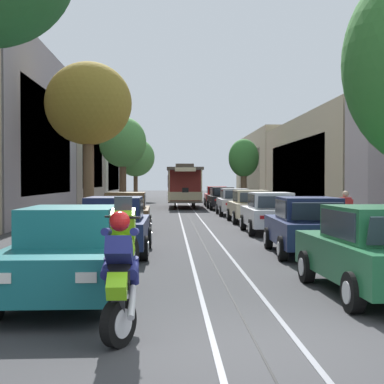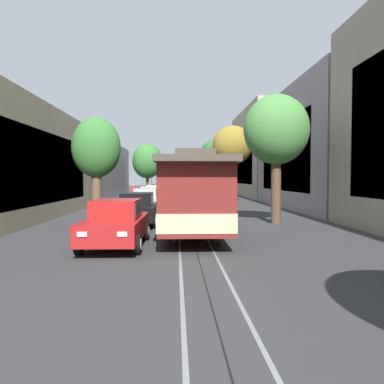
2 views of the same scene
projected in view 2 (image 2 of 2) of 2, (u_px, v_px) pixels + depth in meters
The scene contains 23 objects.
ground_plane at pixel (186, 213), 24.82m from camera, with size 174.27×174.27×0.00m, color #38383A.
trolley_track_rails at pixel (188, 222), 19.86m from camera, with size 1.14×77.71×0.01m.
building_facade_left at pixel (352, 140), 22.43m from camera, with size 5.41×69.41×10.48m.
parked_car_teal_near_left at pixel (202, 189), 49.82m from camera, with size 2.05×4.38×1.58m.
parked_car_navy_second_left at pixel (204, 191), 43.65m from camera, with size 2.01×4.36×1.58m.
parked_car_brown_mid_left at pixel (211, 193), 37.22m from camera, with size 2.07×4.39×1.58m.
parked_car_green_near_right at pixel (162, 189), 49.42m from camera, with size 2.10×4.40×1.58m.
parked_car_navy_second_right at pixel (159, 191), 43.72m from camera, with size 2.11×4.41×1.58m.
parked_car_white_mid_right at pixel (154, 193), 37.19m from camera, with size 2.03×4.37×1.58m.
parked_car_beige_fourth_right at pixel (150, 196), 31.43m from camera, with size 2.01×4.36×1.58m.
parked_car_silver_fifth_right at pixel (146, 200), 25.48m from camera, with size 2.02×4.37×1.58m.
parked_car_black_sixth_right at pixel (137, 208), 18.64m from camera, with size 2.03×4.37×1.58m.
parked_car_red_far_right at pixel (116, 223), 12.71m from camera, with size 2.06×4.39×1.58m.
street_tree_kerb_left_near at pixel (214, 151), 49.43m from camera, with size 3.15×3.19×7.25m.
street_tree_kerb_left_second at pixel (233, 146), 34.66m from camera, with size 3.70×3.02×7.11m.
street_tree_kerb_left_mid at pixel (276, 131), 18.92m from camera, with size 3.30×2.86×6.51m.
street_tree_kerb_right_near at pixel (147, 161), 47.80m from camera, with size 3.80×3.70×6.62m.
street_tree_kerb_right_second at pixel (96, 150), 17.20m from camera, with size 2.22×1.78×5.09m.
cable_car_trolley at pixel (192, 194), 14.98m from camera, with size 2.62×9.14×3.28m.
motorcycle_with_rider at pixel (193, 187), 52.18m from camera, with size 0.50×1.86×1.81m.
pedestrian_on_left_pavement at pixel (229, 189), 46.55m from camera, with size 0.55×0.40×1.62m.
pedestrian_on_right_pavement at pixel (133, 191), 39.14m from camera, with size 0.55×0.31×1.68m.
street_sign_post at pixel (151, 181), 51.34m from camera, with size 0.36×0.09×2.99m.
Camera 2 is at (0.64, 52.63, 2.33)m, focal length 35.28 mm.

